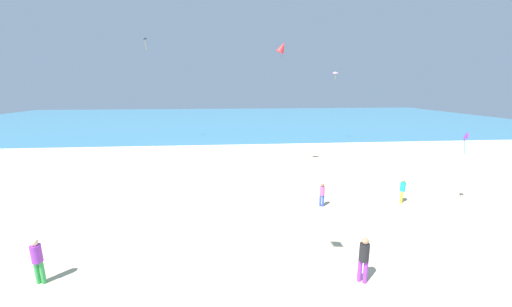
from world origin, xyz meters
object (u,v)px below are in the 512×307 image
at_px(kite_purple, 466,138).
at_px(kite_pink, 335,72).
at_px(kite_red, 282,47).
at_px(person_3, 403,189).
at_px(kite_black, 145,39).
at_px(person_2, 364,257).
at_px(person_4, 322,193).
at_px(person_0, 37,258).

height_order(kite_purple, kite_pink, kite_pink).
relative_size(kite_red, kite_pink, 1.32).
height_order(person_3, kite_black, kite_black).
xyz_separation_m(person_3, kite_purple, (2.85, -0.83, 3.24)).
xyz_separation_m(kite_black, kite_purple, (23.03, -22.88, -8.41)).
height_order(person_2, kite_pink, kite_pink).
relative_size(kite_black, kite_pink, 1.52).
relative_size(person_2, kite_purple, 1.36).
distance_m(kite_purple, kite_red, 13.87).
relative_size(kite_black, kite_red, 1.15).
distance_m(person_2, person_3, 8.91).
bearing_deg(person_4, person_0, -48.22).
bearing_deg(kite_red, kite_black, 135.14).
bearing_deg(person_2, kite_pink, -161.41).
xyz_separation_m(person_2, person_4, (0.67, 6.80, -0.19)).
bearing_deg(kite_pink, person_0, -127.47).
height_order(person_0, kite_black, kite_black).
bearing_deg(person_0, person_3, 115.13).
bearing_deg(kite_black, person_2, -63.36).
relative_size(person_2, person_4, 1.24).
xyz_separation_m(person_2, kite_pink, (8.40, 26.97, 7.62)).
xyz_separation_m(person_0, person_4, (12.19, 5.82, -0.18)).
bearing_deg(kite_purple, person_3, 163.82).
xyz_separation_m(person_2, kite_black, (-14.51, 28.93, 11.52)).
bearing_deg(person_2, kite_red, -142.47).
relative_size(person_3, kite_red, 1.24).
relative_size(kite_purple, kite_pink, 1.37).
bearing_deg(person_0, kite_purple, 110.39).
bearing_deg(kite_purple, kite_black, 135.19).
distance_m(kite_black, kite_red, 20.03).
bearing_deg(kite_pink, person_4, -110.96).
relative_size(person_2, kite_red, 1.41).
relative_size(person_0, person_3, 1.13).
xyz_separation_m(kite_black, kite_red, (14.08, -14.01, -2.60)).
relative_size(person_2, kite_pink, 1.86).
bearing_deg(person_4, kite_black, -129.30).
bearing_deg(person_0, person_4, 121.72).
distance_m(person_0, kite_purple, 20.91).
height_order(person_2, kite_red, kite_red).
bearing_deg(person_3, person_4, -139.84).
xyz_separation_m(person_3, person_4, (-5.01, -0.08, -0.07)).
bearing_deg(kite_pink, person_3, -97.72).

